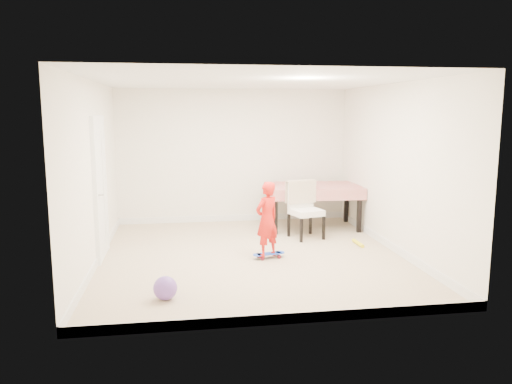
{
  "coord_description": "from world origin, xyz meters",
  "views": [
    {
      "loc": [
        -1.04,
        -7.25,
        2.17
      ],
      "look_at": [
        0.1,
        0.2,
        0.95
      ],
      "focal_mm": 35.0,
      "sensor_mm": 36.0,
      "label": 1
    }
  ],
  "objects": [
    {
      "name": "wall_right",
      "position": [
        2.23,
        0.0,
        1.3
      ],
      "size": [
        0.04,
        5.0,
        2.6
      ],
      "primitive_type": "cube",
      "color": "white",
      "rests_on": "ground"
    },
    {
      "name": "wall_left",
      "position": [
        -2.23,
        0.0,
        1.3
      ],
      "size": [
        0.04,
        5.0,
        2.6
      ],
      "primitive_type": "cube",
      "color": "white",
      "rests_on": "ground"
    },
    {
      "name": "wall_back",
      "position": [
        0.0,
        2.48,
        1.3
      ],
      "size": [
        4.5,
        0.04,
        2.6
      ],
      "primitive_type": "cube",
      "color": "white",
      "rests_on": "ground"
    },
    {
      "name": "balloon",
      "position": [
        -1.24,
        -1.62,
        0.14
      ],
      "size": [
        0.28,
        0.28,
        0.28
      ],
      "primitive_type": "sphere",
      "color": "#6D45A7",
      "rests_on": "ground"
    },
    {
      "name": "baseboard_back",
      "position": [
        0.0,
        2.49,
        0.06
      ],
      "size": [
        4.5,
        0.02,
        0.12
      ],
      "primitive_type": "cube",
      "color": "white",
      "rests_on": "ground"
    },
    {
      "name": "baseboard_right",
      "position": [
        2.24,
        0.0,
        0.06
      ],
      "size": [
        0.02,
        5.0,
        0.12
      ],
      "primitive_type": "cube",
      "color": "white",
      "rests_on": "ground"
    },
    {
      "name": "ceiling",
      "position": [
        0.0,
        0.0,
        2.58
      ],
      "size": [
        4.5,
        5.0,
        0.04
      ],
      "primitive_type": "cube",
      "color": "silver",
      "rests_on": "wall_back"
    },
    {
      "name": "skateboard",
      "position": [
        0.24,
        -0.15,
        0.04
      ],
      "size": [
        0.53,
        0.28,
        0.07
      ],
      "primitive_type": null,
      "rotation": [
        0.0,
        0.0,
        0.21
      ],
      "color": "blue",
      "rests_on": "ground"
    },
    {
      "name": "wall_front",
      "position": [
        0.0,
        -2.48,
        1.3
      ],
      "size": [
        4.5,
        0.04,
        2.6
      ],
      "primitive_type": "cube",
      "color": "white",
      "rests_on": "ground"
    },
    {
      "name": "dining_chair",
      "position": [
        1.09,
        0.94,
        0.49
      ],
      "size": [
        0.69,
        0.74,
        0.99
      ],
      "primitive_type": null,
      "rotation": [
        0.0,
        0.0,
        0.28
      ],
      "color": "white",
      "rests_on": "ground"
    },
    {
      "name": "ground",
      "position": [
        0.0,
        0.0,
        0.0
      ],
      "size": [
        5.0,
        5.0,
        0.0
      ],
      "primitive_type": "plane",
      "color": "tan",
      "rests_on": "ground"
    },
    {
      "name": "dining_table",
      "position": [
        1.41,
        1.69,
        0.41
      ],
      "size": [
        1.79,
        1.19,
        0.81
      ],
      "primitive_type": null,
      "rotation": [
        0.0,
        0.0,
        -0.06
      ],
      "color": "#AB090C",
      "rests_on": "ground"
    },
    {
      "name": "child",
      "position": [
        0.21,
        -0.18,
        0.56
      ],
      "size": [
        0.49,
        0.45,
        1.12
      ],
      "primitive_type": "imported",
      "rotation": [
        0.0,
        0.0,
        3.72
      ],
      "color": "red",
      "rests_on": "ground"
    },
    {
      "name": "baseboard_front",
      "position": [
        0.0,
        -2.49,
        0.06
      ],
      "size": [
        4.5,
        0.02,
        0.12
      ],
      "primitive_type": "cube",
      "color": "white",
      "rests_on": "ground"
    },
    {
      "name": "baseboard_left",
      "position": [
        -2.24,
        0.0,
        0.06
      ],
      "size": [
        0.02,
        5.0,
        0.12
      ],
      "primitive_type": "cube",
      "color": "white",
      "rests_on": "ground"
    },
    {
      "name": "door",
      "position": [
        -2.22,
        0.3,
        1.02
      ],
      "size": [
        0.11,
        0.94,
        2.11
      ],
      "primitive_type": "cube",
      "color": "white",
      "rests_on": "ground"
    },
    {
      "name": "foam_toy",
      "position": [
        1.82,
        0.36,
        0.03
      ],
      "size": [
        0.07,
        0.4,
        0.06
      ],
      "primitive_type": "cylinder",
      "rotation": [
        1.57,
        0.0,
        0.03
      ],
      "color": "yellow",
      "rests_on": "ground"
    }
  ]
}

